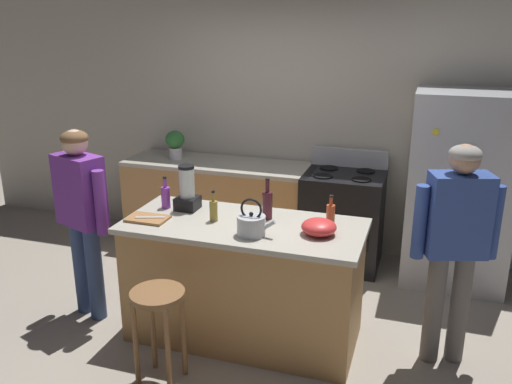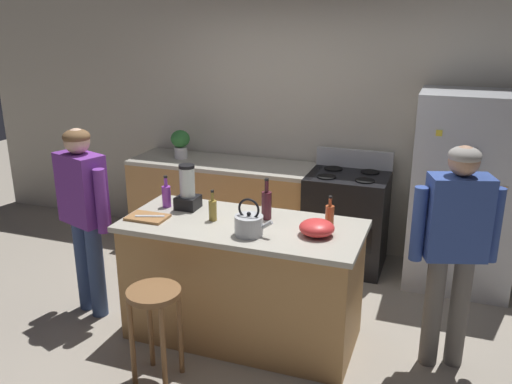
# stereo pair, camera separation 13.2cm
# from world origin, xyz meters

# --- Properties ---
(ground_plane) EXTENTS (14.00, 14.00, 0.00)m
(ground_plane) POSITION_xyz_m (0.00, 0.00, 0.00)
(ground_plane) COLOR #9E9384
(back_wall) EXTENTS (8.00, 0.10, 2.70)m
(back_wall) POSITION_xyz_m (0.00, 1.95, 1.35)
(back_wall) COLOR beige
(back_wall) RESTS_ON ground_plane
(kitchen_island) EXTENTS (1.77, 0.80, 0.94)m
(kitchen_island) POSITION_xyz_m (0.00, 0.00, 0.47)
(kitchen_island) COLOR #B7844C
(kitchen_island) RESTS_ON ground_plane
(back_counter_run) EXTENTS (2.00, 0.64, 0.94)m
(back_counter_run) POSITION_xyz_m (-0.80, 1.55, 0.47)
(back_counter_run) COLOR #B7844C
(back_counter_run) RESTS_ON ground_plane
(refrigerator) EXTENTS (0.90, 0.73, 1.78)m
(refrigerator) POSITION_xyz_m (1.54, 1.50, 0.89)
(refrigerator) COLOR #B7BABF
(refrigerator) RESTS_ON ground_plane
(stove_range) EXTENTS (0.76, 0.65, 1.12)m
(stove_range) POSITION_xyz_m (0.50, 1.52, 0.48)
(stove_range) COLOR black
(stove_range) RESTS_ON ground_plane
(person_by_island_left) EXTENTS (0.59, 0.34, 1.57)m
(person_by_island_left) POSITION_xyz_m (-1.32, -0.09, 0.95)
(person_by_island_left) COLOR #384C7A
(person_by_island_left) RESTS_ON ground_plane
(person_by_sink_right) EXTENTS (0.59, 0.33, 1.61)m
(person_by_sink_right) POSITION_xyz_m (1.47, 0.15, 0.97)
(person_by_sink_right) COLOR #66605B
(person_by_sink_right) RESTS_ON ground_plane
(bar_stool) EXTENTS (0.36, 0.36, 0.68)m
(bar_stool) POSITION_xyz_m (-0.35, -0.70, 0.53)
(bar_stool) COLOR brown
(bar_stool) RESTS_ON ground_plane
(potted_plant) EXTENTS (0.20, 0.20, 0.30)m
(potted_plant) POSITION_xyz_m (-1.30, 1.55, 1.11)
(potted_plant) COLOR silver
(potted_plant) RESTS_ON back_counter_run
(blender_appliance) EXTENTS (0.17, 0.17, 0.36)m
(blender_appliance) POSITION_xyz_m (-0.52, 0.16, 1.09)
(blender_appliance) COLOR black
(blender_appliance) RESTS_ON kitchen_island
(bottle_wine) EXTENTS (0.08, 0.08, 0.32)m
(bottle_wine) POSITION_xyz_m (0.14, 0.15, 1.05)
(bottle_wine) COLOR #471923
(bottle_wine) RESTS_ON kitchen_island
(bottle_cooking_sauce) EXTENTS (0.06, 0.06, 0.22)m
(bottle_cooking_sauce) POSITION_xyz_m (0.60, 0.21, 1.02)
(bottle_cooking_sauce) COLOR #B24C26
(bottle_cooking_sauce) RESTS_ON kitchen_island
(bottle_soda) EXTENTS (0.07, 0.07, 0.26)m
(bottle_soda) POSITION_xyz_m (-0.70, 0.14, 1.03)
(bottle_soda) COLOR purple
(bottle_soda) RESTS_ON kitchen_island
(bottle_vinegar) EXTENTS (0.06, 0.06, 0.24)m
(bottle_vinegar) POSITION_xyz_m (-0.23, -0.01, 1.02)
(bottle_vinegar) COLOR olive
(bottle_vinegar) RESTS_ON kitchen_island
(mixing_bowl) EXTENTS (0.25, 0.25, 0.11)m
(mixing_bowl) POSITION_xyz_m (0.57, -0.03, 0.99)
(mixing_bowl) COLOR red
(mixing_bowl) RESTS_ON kitchen_island
(tea_kettle) EXTENTS (0.28, 0.20, 0.27)m
(tea_kettle) POSITION_xyz_m (0.12, -0.18, 1.02)
(tea_kettle) COLOR #B7BABF
(tea_kettle) RESTS_ON kitchen_island
(cutting_board) EXTENTS (0.30, 0.20, 0.02)m
(cutting_board) POSITION_xyz_m (-0.70, -0.15, 0.95)
(cutting_board) COLOR #9E6B3D
(cutting_board) RESTS_ON kitchen_island
(chef_knife) EXTENTS (0.22, 0.10, 0.01)m
(chef_knife) POSITION_xyz_m (-0.68, -0.15, 0.96)
(chef_knife) COLOR #B7BABF
(chef_knife) RESTS_ON cutting_board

